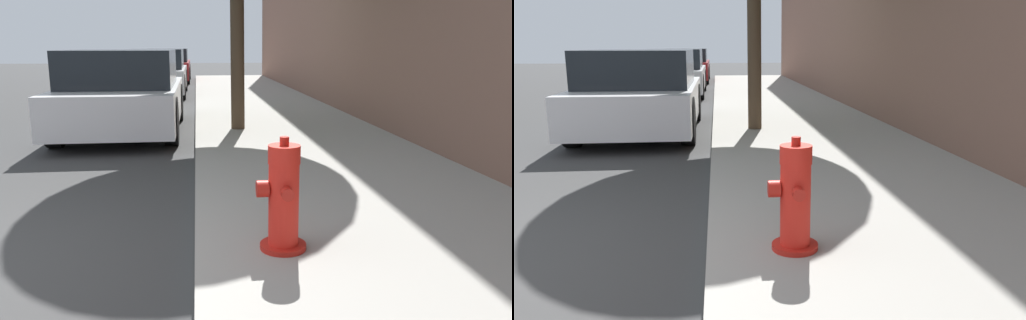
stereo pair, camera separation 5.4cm
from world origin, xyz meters
The scene contains 5 objects.
sidewalk_slab centered at (3.41, 0.00, 0.06)m, with size 3.02×40.00×0.12m.
fire_hydrant centered at (2.48, 0.15, 0.46)m, with size 0.34×0.33×0.76m.
parked_car_near centered at (0.72, 5.67, 0.67)m, with size 1.86×4.10×1.38m.
parked_car_mid centered at (0.78, 12.16, 0.66)m, with size 1.70×4.28×1.34m.
parked_car_far centered at (0.78, 17.82, 0.65)m, with size 1.79×4.54×1.32m.
Camera 1 is at (1.94, -2.94, 1.45)m, focal length 35.00 mm.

